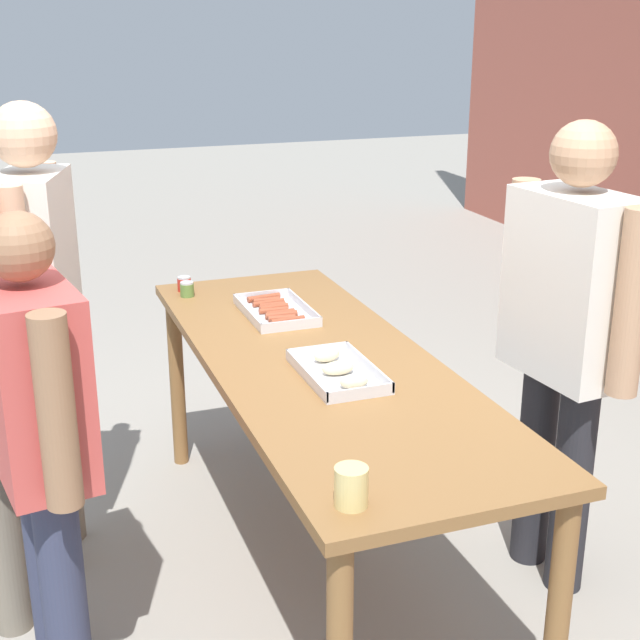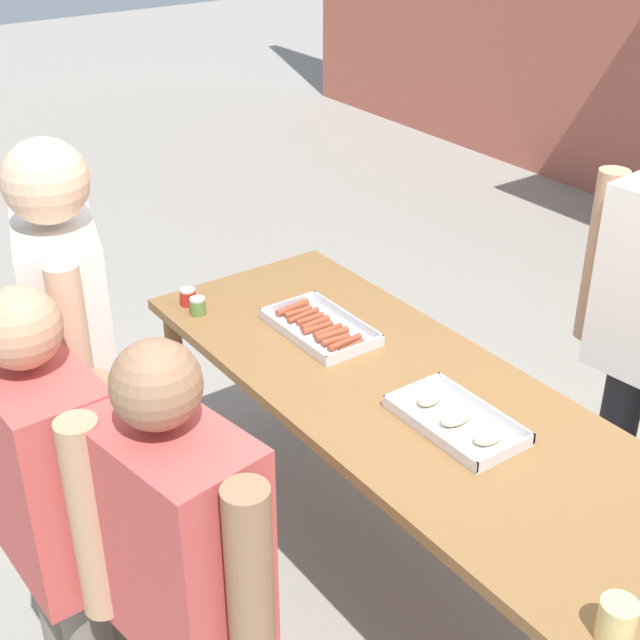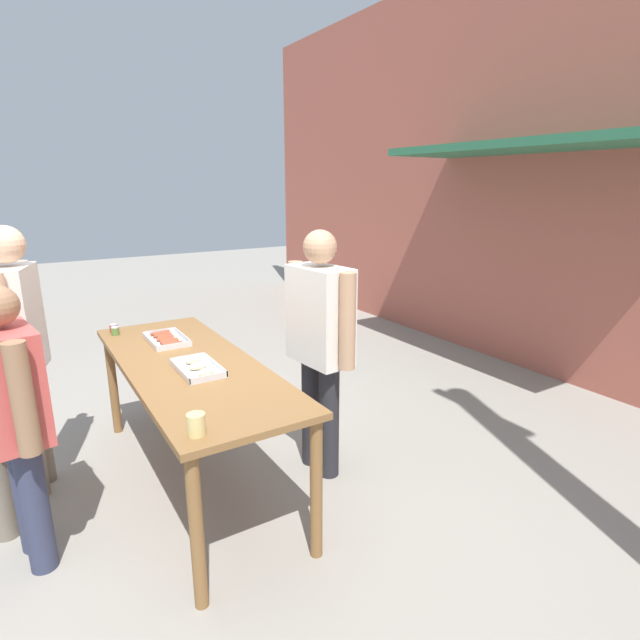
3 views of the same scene
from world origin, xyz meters
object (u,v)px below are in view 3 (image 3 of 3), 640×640
at_px(beer_cup, 196,424).
at_px(food_tray_sausages, 166,340).
at_px(food_tray_buns, 198,368).
at_px(person_server_behind_table, 320,335).
at_px(person_customer_with_cup, 15,408).
at_px(condiment_jar_ketchup, 115,331).
at_px(condiment_jar_mustard, 114,328).
at_px(person_customer_holding_hotdog, 20,338).

bearing_deg(beer_cup, food_tray_sausages, 169.78).
relative_size(food_tray_buns, person_server_behind_table, 0.24).
relative_size(food_tray_sausages, beer_cup, 3.99).
xyz_separation_m(food_tray_sausages, person_customer_with_cup, (0.80, -1.00, 0.01)).
distance_m(condiment_jar_ketchup, person_server_behind_table, 1.68).
bearing_deg(condiment_jar_ketchup, food_tray_sausages, 37.87).
height_order(food_tray_buns, person_server_behind_table, person_server_behind_table).
xyz_separation_m(condiment_jar_ketchup, person_customer_with_cup, (1.18, -0.71, -0.01)).
relative_size(food_tray_buns, beer_cup, 3.95).
relative_size(beer_cup, person_customer_with_cup, 0.07).
distance_m(food_tray_buns, condiment_jar_mustard, 1.23).
distance_m(condiment_jar_mustard, person_server_behind_table, 1.74).
xyz_separation_m(condiment_jar_ketchup, beer_cup, (1.92, 0.02, 0.02)).
height_order(person_server_behind_table, person_customer_holding_hotdog, person_customer_holding_hotdog).
height_order(condiment_jar_ketchup, person_customer_with_cup, person_customer_with_cup).
bearing_deg(condiment_jar_mustard, beer_cup, 0.39).
xyz_separation_m(condiment_jar_mustard, person_server_behind_table, (1.33, 1.13, 0.11)).
xyz_separation_m(food_tray_sausages, beer_cup, (1.54, -0.28, 0.04)).
distance_m(food_tray_sausages, person_server_behind_table, 1.21).
xyz_separation_m(food_tray_buns, condiment_jar_mustard, (-1.19, -0.29, 0.01)).
height_order(condiment_jar_mustard, person_customer_with_cup, person_customer_with_cup).
bearing_deg(food_tray_sausages, person_customer_holding_hotdog, -86.68).
distance_m(food_tray_sausages, condiment_jar_ketchup, 0.48).
height_order(condiment_jar_ketchup, person_customer_holding_hotdog, person_customer_holding_hotdog).
relative_size(condiment_jar_ketchup, person_customer_with_cup, 0.04).
bearing_deg(food_tray_buns, condiment_jar_ketchup, -164.88).
bearing_deg(person_customer_with_cup, person_customer_holding_hotdog, -14.44).
distance_m(beer_cup, person_server_behind_table, 1.31).
bearing_deg(person_customer_with_cup, person_server_behind_table, -100.94).
height_order(food_tray_sausages, person_customer_holding_hotdog, person_customer_holding_hotdog).
xyz_separation_m(food_tray_sausages, person_customer_holding_hotdog, (0.05, -0.94, 0.18)).
distance_m(food_tray_sausages, food_tray_buns, 0.72).
bearing_deg(person_server_behind_table, beer_cup, -64.04).
relative_size(food_tray_sausages, person_customer_holding_hotdog, 0.24).
bearing_deg(condiment_jar_mustard, food_tray_buns, 13.81).
height_order(condiment_jar_mustard, beer_cup, beer_cup).
xyz_separation_m(beer_cup, person_customer_with_cup, (-0.74, -0.73, -0.03)).
bearing_deg(condiment_jar_ketchup, person_customer_holding_hotdog, -55.78).
bearing_deg(food_tray_sausages, beer_cup, -10.22).
bearing_deg(person_server_behind_table, food_tray_sausages, -141.29).
xyz_separation_m(beer_cup, person_customer_holding_hotdog, (-1.49, -0.66, 0.14)).
height_order(food_tray_buns, condiment_jar_mustard, condiment_jar_mustard).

